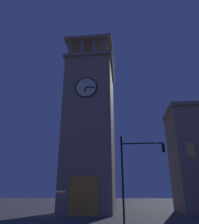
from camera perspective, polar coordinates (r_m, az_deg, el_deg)
ground_plane at (r=26.71m, az=-11.55°, el=-25.31°), size 200.00×200.00×0.00m
clocktower at (r=30.01m, az=-2.40°, el=-4.68°), size 6.81×8.88×26.81m
traffic_signal_near at (r=18.80m, az=9.39°, el=-13.68°), size 3.75×0.41×6.98m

